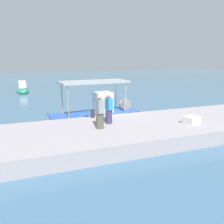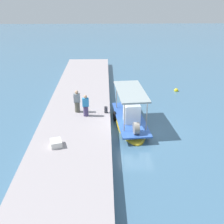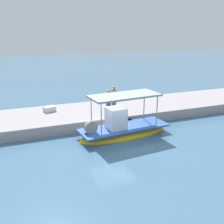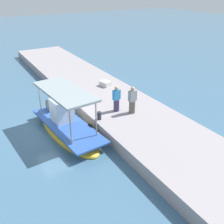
% 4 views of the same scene
% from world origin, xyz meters
% --- Properties ---
extents(ground_plane, '(120.00, 120.00, 0.00)m').
position_xyz_m(ground_plane, '(0.00, 0.00, 0.00)').
color(ground_plane, '#426A89').
extents(dock_quay, '(36.00, 4.91, 0.72)m').
position_xyz_m(dock_quay, '(0.00, -4.24, 0.36)').
color(dock_quay, '#A0969A').
rests_on(dock_quay, ground_plane).
extents(main_fishing_boat, '(6.24, 2.48, 3.03)m').
position_xyz_m(main_fishing_boat, '(-0.86, -0.35, 0.44)').
color(main_fishing_boat, gold).
rests_on(main_fishing_boat, ground_plane).
extents(fisherman_near_bollard, '(0.41, 0.49, 1.61)m').
position_xyz_m(fisherman_near_bollard, '(-1.09, -3.55, 1.45)').
color(fisherman_near_bollard, '#40355D').
rests_on(fisherman_near_bollard, dock_quay).
extents(fisherman_by_crate, '(0.41, 0.50, 1.69)m').
position_xyz_m(fisherman_by_crate, '(-1.81, -4.22, 1.48)').
color(fisherman_by_crate, '#525246').
rests_on(fisherman_by_crate, dock_quay).
extents(mooring_bollard, '(0.24, 0.24, 0.48)m').
position_xyz_m(mooring_bollard, '(-1.57, -2.10, 0.96)').
color(mooring_bollard, '#2D2D33').
rests_on(mooring_bollard, dock_quay).
extents(cargo_crate, '(0.94, 0.84, 0.37)m').
position_xyz_m(cargo_crate, '(3.02, -5.06, 0.90)').
color(cargo_crate, silver).
rests_on(cargo_crate, dock_quay).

